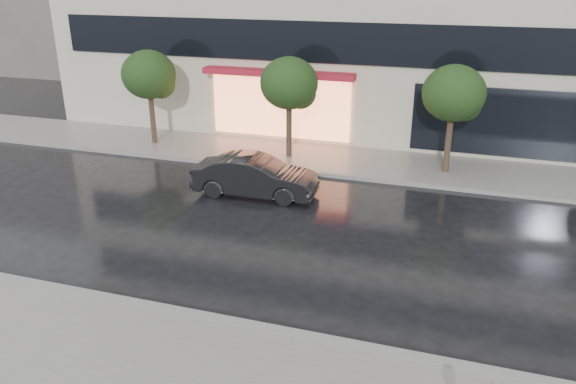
% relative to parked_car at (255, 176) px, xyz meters
% --- Properties ---
extents(ground, '(120.00, 120.00, 0.00)m').
position_rel_parked_car_xyz_m(ground, '(2.91, -6.00, -0.67)').
color(ground, black).
rests_on(ground, ground).
extents(sidewalk_far, '(60.00, 3.50, 0.12)m').
position_rel_parked_car_xyz_m(sidewalk_far, '(2.91, 4.25, -0.61)').
color(sidewalk_far, slate).
rests_on(sidewalk_far, ground).
extents(curb_near, '(60.00, 0.25, 0.14)m').
position_rel_parked_car_xyz_m(curb_near, '(2.91, -7.00, -0.60)').
color(curb_near, gray).
rests_on(curb_near, ground).
extents(curb_far, '(60.00, 0.25, 0.14)m').
position_rel_parked_car_xyz_m(curb_far, '(2.91, 2.50, -0.60)').
color(curb_far, gray).
rests_on(curb_far, ground).
extents(tree_far_west, '(2.20, 2.20, 3.99)m').
position_rel_parked_car_xyz_m(tree_far_west, '(-6.03, 4.03, 2.25)').
color(tree_far_west, '#33261C').
rests_on(tree_far_west, ground).
extents(tree_mid_west, '(2.20, 2.20, 3.99)m').
position_rel_parked_car_xyz_m(tree_mid_west, '(-0.03, 4.03, 2.25)').
color(tree_mid_west, '#33261C').
rests_on(tree_mid_west, ground).
extents(tree_mid_east, '(2.20, 2.20, 3.99)m').
position_rel_parked_car_xyz_m(tree_mid_east, '(5.97, 4.03, 2.25)').
color(tree_mid_east, '#33261C').
rests_on(tree_mid_east, ground).
extents(parked_car, '(4.15, 1.61, 1.35)m').
position_rel_parked_car_xyz_m(parked_car, '(0.00, 0.00, 0.00)').
color(parked_car, black).
rests_on(parked_car, ground).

